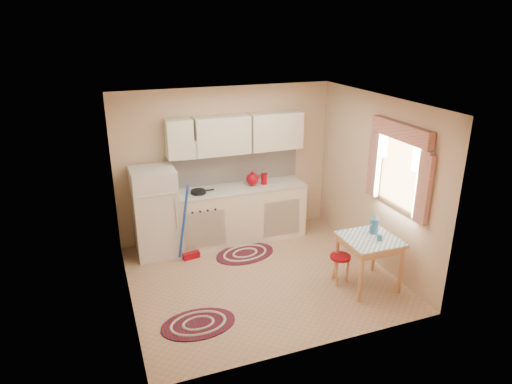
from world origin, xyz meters
The scene contains 14 objects.
room_shell centered at (0.16, 0.24, 1.60)m, with size 3.64×3.60×2.52m.
fridge centered at (-1.25, 1.25, 0.70)m, with size 0.65×0.60×1.40m, color silver.
broom centered at (-0.80, 0.90, 0.60)m, with size 0.28×0.12×1.20m, color #1B41AA, non-canonical shape.
base_cabinets centered at (0.08, 1.30, 0.44)m, with size 2.25×0.60×0.88m, color silver.
countertop centered at (0.08, 1.30, 0.90)m, with size 2.27×0.62×0.04m, color beige.
frying_pan centered at (-0.57, 1.25, 0.94)m, with size 0.24×0.24×0.05m, color black.
red_kettle centered at (0.35, 1.30, 1.03)m, with size 0.22×0.20×0.22m, color maroon, non-canonical shape.
red_canister centered at (0.56, 1.30, 1.00)m, with size 0.10×0.10×0.16m, color maroon.
table centered at (1.30, -0.70, 0.36)m, with size 0.72×0.72×0.72m, color tan.
stool centered at (0.98, -0.50, 0.21)m, with size 0.29×0.29×0.42m, color maroon.
coffee_pot centered at (1.43, -0.58, 0.87)m, with size 0.15×0.13×0.29m, color teal, non-canonical shape.
mug centered at (1.38, -0.80, 0.77)m, with size 0.07×0.07×0.10m, color teal.
rug_center centered at (0.02, 0.74, 0.01)m, with size 0.96×0.64×0.02m, color maroon, non-canonical shape.
rug_left centered at (-1.09, -0.75, 0.01)m, with size 0.92×0.61×0.02m, color maroon, non-canonical shape.
Camera 1 is at (-2.04, -5.30, 3.45)m, focal length 32.00 mm.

